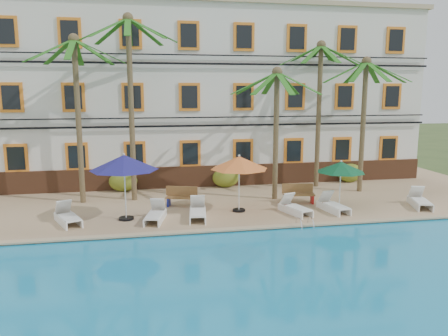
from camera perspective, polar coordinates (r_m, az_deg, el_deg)
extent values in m
plane|color=#384C23|center=(18.24, 2.83, -7.81)|extent=(100.00, 100.00, 0.00)
cube|color=tan|center=(22.91, -0.09, -3.72)|extent=(30.00, 12.00, 0.25)
cube|color=#1988BB|center=(12.02, 11.01, -17.39)|extent=(26.00, 12.00, 0.20)
cube|color=tan|center=(17.32, 3.54, -7.82)|extent=(30.00, 0.35, 0.06)
cube|color=silver|center=(27.17, -2.06, 9.37)|extent=(25.00, 6.00, 10.00)
cube|color=brown|center=(24.62, -0.92, -1.02)|extent=(25.00, 0.12, 1.20)
cube|color=tan|center=(27.58, -2.13, 20.02)|extent=(25.40, 6.40, 0.25)
cube|color=orange|center=(24.90, -25.49, 1.15)|extent=(1.15, 0.10, 1.50)
cube|color=black|center=(24.85, -25.52, 1.13)|extent=(0.85, 0.04, 1.20)
cube|color=orange|center=(24.30, -18.64, 1.41)|extent=(1.15, 0.10, 1.50)
cube|color=black|center=(24.25, -18.66, 1.39)|extent=(0.85, 0.04, 1.20)
cube|color=orange|center=(24.06, -11.55, 1.66)|extent=(1.15, 0.10, 1.50)
cube|color=black|center=(24.02, -11.56, 1.64)|extent=(0.85, 0.04, 1.20)
cube|color=orange|center=(24.20, -4.43, 1.88)|extent=(1.15, 0.10, 1.50)
cube|color=black|center=(24.15, -4.42, 1.86)|extent=(0.85, 0.04, 1.20)
cube|color=orange|center=(24.70, 2.50, 2.07)|extent=(1.15, 0.10, 1.50)
cube|color=black|center=(24.65, 2.53, 2.05)|extent=(0.85, 0.04, 1.20)
cube|color=orange|center=(25.55, 9.07, 2.22)|extent=(1.15, 0.10, 1.50)
cube|color=black|center=(25.50, 9.11, 2.21)|extent=(0.85, 0.04, 1.20)
cube|color=orange|center=(26.71, 15.15, 2.33)|extent=(1.15, 0.10, 1.50)
cube|color=black|center=(26.66, 15.20, 2.32)|extent=(0.85, 0.04, 1.20)
cube|color=orange|center=(28.14, 20.67, 2.42)|extent=(1.15, 0.10, 1.50)
cube|color=black|center=(28.10, 20.72, 2.40)|extent=(0.85, 0.04, 1.20)
cube|color=orange|center=(24.66, -26.04, 8.28)|extent=(1.15, 0.10, 1.50)
cube|color=black|center=(24.61, -26.07, 8.28)|extent=(0.85, 0.04, 1.20)
cube|color=orange|center=(24.06, -19.06, 8.73)|extent=(1.15, 0.10, 1.50)
cube|color=black|center=(24.01, -19.08, 8.72)|extent=(0.85, 0.04, 1.20)
cube|color=orange|center=(23.82, -11.82, 9.05)|extent=(1.15, 0.10, 1.50)
cube|color=black|center=(23.77, -11.82, 9.05)|extent=(0.85, 0.04, 1.20)
cube|color=orange|center=(23.95, -4.54, 9.24)|extent=(1.15, 0.10, 1.50)
cube|color=black|center=(23.90, -4.52, 9.24)|extent=(0.85, 0.04, 1.20)
cube|color=orange|center=(24.46, 2.56, 9.28)|extent=(1.15, 0.10, 1.50)
cube|color=black|center=(24.41, 2.59, 9.28)|extent=(0.85, 0.04, 1.20)
cube|color=orange|center=(25.31, 9.27, 9.19)|extent=(1.15, 0.10, 1.50)
cube|color=black|center=(25.27, 9.31, 9.18)|extent=(0.85, 0.04, 1.20)
cube|color=orange|center=(26.48, 15.46, 8.99)|extent=(1.15, 0.10, 1.50)
cube|color=black|center=(26.44, 15.51, 8.99)|extent=(0.85, 0.04, 1.20)
cube|color=orange|center=(27.93, 21.07, 8.73)|extent=(1.15, 0.10, 1.50)
cube|color=black|center=(27.88, 21.12, 8.72)|extent=(0.85, 0.04, 1.20)
cube|color=orange|center=(24.82, -26.64, 15.66)|extent=(1.15, 0.10, 1.50)
cube|color=black|center=(24.77, -26.67, 15.67)|extent=(0.85, 0.04, 1.20)
cube|color=orange|center=(24.22, -19.52, 16.30)|extent=(1.15, 0.10, 1.50)
cube|color=black|center=(24.17, -19.54, 16.32)|extent=(0.85, 0.04, 1.20)
cube|color=orange|center=(23.98, -12.11, 16.72)|extent=(1.15, 0.10, 1.50)
cube|color=black|center=(23.93, -12.11, 16.73)|extent=(0.85, 0.04, 1.20)
cube|color=orange|center=(24.12, -4.65, 16.86)|extent=(1.15, 0.10, 1.50)
cube|color=black|center=(24.07, -4.63, 16.88)|extent=(0.85, 0.04, 1.20)
cube|color=orange|center=(24.62, 2.62, 16.74)|extent=(1.15, 0.10, 1.50)
cube|color=black|center=(24.57, 2.65, 16.76)|extent=(0.85, 0.04, 1.20)
cube|color=orange|center=(25.47, 9.48, 16.40)|extent=(1.15, 0.10, 1.50)
cube|color=black|center=(25.42, 9.52, 16.41)|extent=(0.85, 0.04, 1.20)
cube|color=orange|center=(26.63, 15.80, 15.89)|extent=(1.15, 0.10, 1.50)
cube|color=black|center=(26.59, 15.85, 15.89)|extent=(0.85, 0.04, 1.20)
cube|color=orange|center=(28.07, 21.49, 15.26)|extent=(1.15, 0.10, 1.50)
cube|color=black|center=(28.03, 21.55, 15.27)|extent=(0.85, 0.04, 1.20)
cube|color=black|center=(24.09, -0.88, 5.58)|extent=(25.00, 0.08, 0.10)
cube|color=black|center=(24.06, -0.88, 6.65)|extent=(25.00, 0.08, 0.06)
cube|color=black|center=(24.05, -0.90, 13.44)|extent=(25.00, 0.08, 0.10)
cube|color=black|center=(24.08, -0.91, 14.51)|extent=(25.00, 0.08, 0.06)
cylinder|color=brown|center=(21.71, -18.46, 5.57)|extent=(0.26, 0.26, 7.66)
sphere|color=brown|center=(21.78, -19.04, 15.65)|extent=(0.50, 0.50, 0.50)
cube|color=#1F6117|center=(22.85, -18.55, 14.06)|extent=(0.28, 2.28, 1.09)
cube|color=#1F6117|center=(22.64, -20.73, 13.98)|extent=(1.81, 1.81, 1.09)
cube|color=#1F6117|center=(21.91, -21.98, 14.05)|extent=(2.28, 0.28, 1.09)
cube|color=#1F6117|center=(21.07, -21.49, 14.26)|extent=(1.81, 1.81, 1.09)
cube|color=#1F6117|center=(20.61, -19.41, 14.49)|extent=(0.28, 2.28, 1.09)
cube|color=#1F6117|center=(20.84, -17.02, 14.57)|extent=(1.81, 1.81, 1.09)
cube|color=#1F6117|center=(21.61, -15.89, 14.45)|extent=(2.28, 0.28, 1.09)
cube|color=#1F6117|center=(22.43, -16.58, 14.25)|extent=(1.81, 1.81, 1.09)
cylinder|color=brown|center=(21.54, -12.01, 7.16)|extent=(0.26, 0.26, 8.65)
sphere|color=brown|center=(21.76, -12.45, 18.61)|extent=(0.50, 0.50, 0.50)
cube|color=#1F6117|center=(22.81, -12.32, 16.87)|extent=(0.28, 2.28, 1.09)
cube|color=#1F6117|center=(22.51, -14.47, 16.87)|extent=(1.81, 1.81, 1.09)
cube|color=#1F6117|center=(21.74, -15.52, 17.08)|extent=(2.28, 0.28, 1.09)
cube|color=#1F6117|center=(20.93, -14.75, 17.40)|extent=(1.81, 1.81, 1.09)
cube|color=#1F6117|center=(20.57, -12.48, 17.62)|extent=(0.28, 2.28, 1.09)
cube|color=#1F6117|center=(20.89, -10.16, 17.58)|extent=(1.81, 1.81, 1.09)
cube|color=#1F6117|center=(21.69, -9.27, 17.32)|extent=(2.28, 0.28, 1.09)
cube|color=#1F6117|center=(22.48, -10.21, 17.04)|extent=(1.81, 1.81, 1.09)
cylinder|color=brown|center=(21.50, 6.79, 4.05)|extent=(0.26, 0.26, 6.22)
sphere|color=brown|center=(21.40, 6.97, 12.36)|extent=(0.50, 0.50, 0.50)
cube|color=#1F6117|center=(22.47, 6.05, 10.92)|extent=(0.28, 2.28, 1.09)
cube|color=#1F6117|center=(21.93, 4.26, 10.96)|extent=(1.81, 1.81, 1.09)
cube|color=#1F6117|center=(21.07, 3.94, 11.00)|extent=(2.28, 0.28, 1.09)
cube|color=#1F6117|center=(20.39, 5.44, 11.01)|extent=(1.81, 1.81, 1.09)
cube|color=#1F6117|center=(20.31, 7.92, 10.96)|extent=(0.28, 2.28, 1.09)
cube|color=#1F6117|center=(20.89, 9.74, 10.89)|extent=(1.81, 1.81, 1.09)
cube|color=#1F6117|center=(21.75, 9.83, 10.85)|extent=(2.28, 0.28, 1.09)
cube|color=#1F6117|center=(22.40, 8.30, 10.87)|extent=(1.81, 1.81, 1.09)
cylinder|color=brown|center=(24.73, 12.24, 6.45)|extent=(0.26, 0.26, 7.74)
sphere|color=brown|center=(24.80, 12.59, 15.41)|extent=(0.50, 0.50, 0.50)
cube|color=#1F6117|center=(25.80, 11.53, 14.05)|extent=(0.28, 2.28, 1.09)
cube|color=#1F6117|center=(25.20, 10.08, 14.20)|extent=(1.81, 1.81, 1.09)
cube|color=#1F6117|center=(24.34, 10.01, 14.35)|extent=(2.28, 0.28, 1.09)
cube|color=#1F6117|center=(23.71, 11.48, 14.42)|extent=(1.81, 1.81, 1.09)
cube|color=#1F6117|center=(23.72, 13.64, 14.33)|extent=(0.28, 2.28, 1.09)
cube|color=#1F6117|center=(24.35, 15.09, 14.16)|extent=(1.81, 1.81, 1.09)
cube|color=#1F6117|center=(25.22, 14.98, 14.01)|extent=(2.28, 0.28, 1.09)
cube|color=#1F6117|center=(25.81, 13.51, 13.98)|extent=(1.81, 1.81, 1.09)
cylinder|color=brown|center=(24.13, 17.67, 5.01)|extent=(0.26, 0.26, 6.81)
sphere|color=brown|center=(24.10, 18.12, 13.10)|extent=(0.50, 0.50, 0.50)
cube|color=#1F6117|center=(25.07, 16.79, 11.82)|extent=(0.28, 2.28, 1.09)
cube|color=#1F6117|center=(24.42, 15.45, 11.94)|extent=(1.81, 1.81, 1.09)
cube|color=#1F6117|center=(23.55, 15.57, 12.01)|extent=(2.28, 0.28, 1.09)
cube|color=#1F6117|center=(22.99, 17.23, 11.99)|extent=(1.81, 1.81, 1.09)
cube|color=#1F6117|center=(23.08, 19.41, 11.86)|extent=(0.28, 2.28, 1.09)
cube|color=#1F6117|center=(23.77, 20.72, 11.72)|extent=(1.81, 1.81, 1.09)
cube|color=#1F6117|center=(24.63, 20.41, 11.66)|extent=(2.28, 0.28, 1.09)
cube|color=#1F6117|center=(25.16, 18.80, 11.71)|extent=(1.81, 1.81, 1.09)
ellipsoid|color=#23621C|center=(23.97, -13.03, -1.71)|extent=(1.50, 0.90, 1.10)
ellipsoid|color=#23621C|center=(24.37, 0.23, -1.25)|extent=(1.50, 0.90, 1.10)
ellipsoid|color=#23621C|center=(26.79, 16.13, -0.62)|extent=(1.50, 0.90, 1.10)
cylinder|color=black|center=(18.92, -12.64, -6.44)|extent=(0.63, 0.63, 0.09)
cylinder|color=silver|center=(18.59, -12.80, -2.56)|extent=(0.06, 0.06, 2.72)
cone|color=navy|center=(18.39, -12.93, 0.72)|extent=(2.83, 2.83, 0.62)
sphere|color=silver|center=(18.34, -12.97, 1.76)|extent=(0.10, 0.10, 0.10)
cylinder|color=black|center=(19.72, 1.95, -5.53)|extent=(0.58, 0.58, 0.08)
cylinder|color=silver|center=(19.43, 1.98, -2.14)|extent=(0.06, 0.06, 2.47)
cone|color=orange|center=(19.25, 1.99, 0.71)|extent=(2.57, 2.57, 0.57)
sphere|color=silver|center=(19.20, 2.00, 1.62)|extent=(0.10, 0.10, 0.10)
cylinder|color=black|center=(21.04, 14.80, -4.88)|extent=(0.50, 0.50, 0.07)
cylinder|color=silver|center=(20.81, 14.93, -2.14)|extent=(0.06, 0.06, 2.12)
cone|color=#0D4C2B|center=(20.65, 15.03, 0.14)|extent=(2.21, 2.21, 0.49)
sphere|color=silver|center=(20.61, 15.07, 0.86)|extent=(0.10, 0.10, 0.10)
cube|color=white|center=(18.68, -19.51, -6.11)|extent=(1.09, 1.45, 0.06)
cube|color=white|center=(19.48, -20.26, -4.79)|extent=(0.75, 0.69, 0.66)
cube|color=white|center=(18.90, -20.58, -6.54)|extent=(0.81, 1.74, 0.30)
cube|color=white|center=(19.04, -18.79, -6.31)|extent=(0.81, 1.74, 0.30)
cube|color=white|center=(18.17, -9.12, -6.13)|extent=(0.86, 1.38, 0.06)
cube|color=white|center=(18.94, -8.62, -4.73)|extent=(0.68, 0.59, 0.64)
cube|color=white|center=(18.50, -9.86, -6.39)|extent=(0.46, 1.79, 0.30)
cube|color=white|center=(18.39, -8.05, -6.45)|extent=(0.46, 1.79, 0.30)
cube|color=white|center=(18.31, -3.45, -5.84)|extent=(0.78, 1.41, 0.06)
cube|color=white|center=(19.15, -3.46, -4.39)|extent=(0.68, 0.57, 0.67)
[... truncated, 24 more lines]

